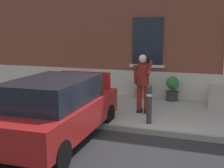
{
  "coord_description": "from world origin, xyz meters",
  "views": [
    {
      "loc": [
        1.57,
        -6.06,
        2.53
      ],
      "look_at": [
        -1.18,
        1.6,
        1.1
      ],
      "focal_mm": 47.62,
      "sensor_mm": 36.0,
      "label": 1
    }
  ],
  "objects_px": {
    "bollard_near_person": "(149,103)",
    "hatchback_car_red": "(56,108)",
    "planter_terracotta": "(141,86)",
    "planter_charcoal": "(172,88)",
    "person_on_phone": "(143,80)",
    "planter_cream": "(71,83)",
    "bollard_far_left": "(44,94)"
  },
  "relations": [
    {
      "from": "bollard_near_person",
      "to": "hatchback_car_red",
      "type": "bearing_deg",
      "value": -139.48
    },
    {
      "from": "bollard_near_person",
      "to": "planter_terracotta",
      "type": "height_order",
      "value": "bollard_near_person"
    },
    {
      "from": "planter_cream",
      "to": "planter_charcoal",
      "type": "relative_size",
      "value": 1.0
    },
    {
      "from": "person_on_phone",
      "to": "planter_terracotta",
      "type": "xyz_separation_m",
      "value": [
        -0.55,
        1.93,
        -0.54
      ]
    },
    {
      "from": "person_on_phone",
      "to": "planter_charcoal",
      "type": "height_order",
      "value": "person_on_phone"
    },
    {
      "from": "bollard_near_person",
      "to": "planter_cream",
      "type": "xyz_separation_m",
      "value": [
        -3.56,
        2.47,
        -0.11
      ]
    },
    {
      "from": "planter_terracotta",
      "to": "hatchback_car_red",
      "type": "bearing_deg",
      "value": -101.33
    },
    {
      "from": "planter_terracotta",
      "to": "planter_charcoal",
      "type": "xyz_separation_m",
      "value": [
        1.14,
        0.01,
        0.0
      ]
    },
    {
      "from": "bollard_near_person",
      "to": "person_on_phone",
      "type": "relative_size",
      "value": 0.6
    },
    {
      "from": "hatchback_car_red",
      "to": "person_on_phone",
      "type": "bearing_deg",
      "value": 60.04
    },
    {
      "from": "hatchback_car_red",
      "to": "person_on_phone",
      "type": "height_order",
      "value": "person_on_phone"
    },
    {
      "from": "person_on_phone",
      "to": "planter_cream",
      "type": "xyz_separation_m",
      "value": [
        -3.16,
        1.56,
        -0.54
      ]
    },
    {
      "from": "hatchback_car_red",
      "to": "planter_terracotta",
      "type": "height_order",
      "value": "hatchback_car_red"
    },
    {
      "from": "planter_terracotta",
      "to": "person_on_phone",
      "type": "bearing_deg",
      "value": -74.12
    },
    {
      "from": "bollard_far_left",
      "to": "planter_charcoal",
      "type": "relative_size",
      "value": 1.22
    },
    {
      "from": "planter_cream",
      "to": "planter_charcoal",
      "type": "xyz_separation_m",
      "value": [
        3.74,
        0.39,
        0.0
      ]
    },
    {
      "from": "bollard_near_person",
      "to": "planter_cream",
      "type": "relative_size",
      "value": 1.22
    },
    {
      "from": "person_on_phone",
      "to": "planter_cream",
      "type": "bearing_deg",
      "value": 148.71
    },
    {
      "from": "bollard_near_person",
      "to": "planter_cream",
      "type": "distance_m",
      "value": 4.34
    },
    {
      "from": "hatchback_car_red",
      "to": "planter_cream",
      "type": "relative_size",
      "value": 4.8
    },
    {
      "from": "person_on_phone",
      "to": "planter_cream",
      "type": "distance_m",
      "value": 3.56
    },
    {
      "from": "planter_cream",
      "to": "planter_charcoal",
      "type": "height_order",
      "value": "same"
    },
    {
      "from": "bollard_far_left",
      "to": "planter_terracotta",
      "type": "xyz_separation_m",
      "value": [
        2.2,
        2.85,
        -0.11
      ]
    },
    {
      "from": "hatchback_car_red",
      "to": "planter_charcoal",
      "type": "height_order",
      "value": "hatchback_car_red"
    },
    {
      "from": "person_on_phone",
      "to": "planter_charcoal",
      "type": "distance_m",
      "value": 2.1
    },
    {
      "from": "planter_terracotta",
      "to": "planter_charcoal",
      "type": "height_order",
      "value": "same"
    },
    {
      "from": "bollard_far_left",
      "to": "planter_charcoal",
      "type": "distance_m",
      "value": 4.4
    },
    {
      "from": "planter_terracotta",
      "to": "bollard_near_person",
      "type": "bearing_deg",
      "value": -71.52
    },
    {
      "from": "bollard_near_person",
      "to": "bollard_far_left",
      "type": "xyz_separation_m",
      "value": [
        -3.16,
        0.0,
        0.0
      ]
    },
    {
      "from": "planter_terracotta",
      "to": "planter_cream",
      "type": "bearing_deg",
      "value": -171.79
    },
    {
      "from": "bollard_far_left",
      "to": "planter_cream",
      "type": "height_order",
      "value": "bollard_far_left"
    },
    {
      "from": "person_on_phone",
      "to": "planter_charcoal",
      "type": "bearing_deg",
      "value": 68.18
    }
  ]
}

